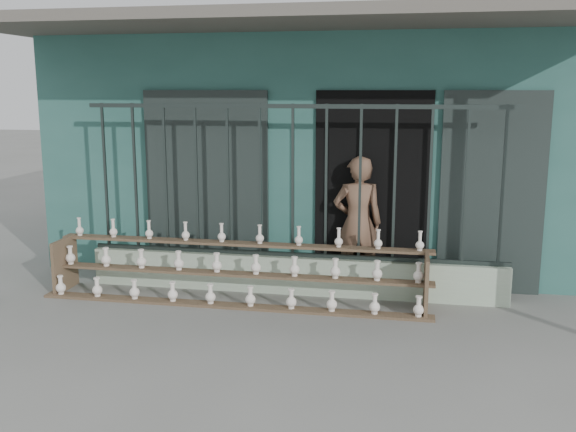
# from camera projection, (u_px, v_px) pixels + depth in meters

# --- Properties ---
(ground) EXTENTS (60.00, 60.00, 0.00)m
(ground) POSITION_uv_depth(u_px,v_px,m) (270.00, 332.00, 6.48)
(ground) COLOR slate
(workshop_building) EXTENTS (7.40, 6.60, 3.21)m
(workshop_building) POSITION_uv_depth(u_px,v_px,m) (326.00, 140.00, 10.25)
(workshop_building) COLOR #2D6058
(workshop_building) RESTS_ON ground
(parapet_wall) EXTENTS (5.00, 0.20, 0.45)m
(parapet_wall) POSITION_uv_depth(u_px,v_px,m) (293.00, 275.00, 7.69)
(parapet_wall) COLOR #B0C7AA
(parapet_wall) RESTS_ON ground
(security_fence) EXTENTS (5.00, 0.04, 1.80)m
(security_fence) POSITION_uv_depth(u_px,v_px,m) (293.00, 182.00, 7.48)
(security_fence) COLOR #283330
(security_fence) RESTS_ON parapet_wall
(shelf_rack) EXTENTS (4.50, 0.68, 0.85)m
(shelf_rack) POSITION_uv_depth(u_px,v_px,m) (236.00, 271.00, 7.38)
(shelf_rack) COLOR brown
(shelf_rack) RESTS_ON ground
(elderly_woman) EXTENTS (0.66, 0.50, 1.64)m
(elderly_woman) POSITION_uv_depth(u_px,v_px,m) (358.00, 223.00, 7.75)
(elderly_woman) COLOR brown
(elderly_woman) RESTS_ON ground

